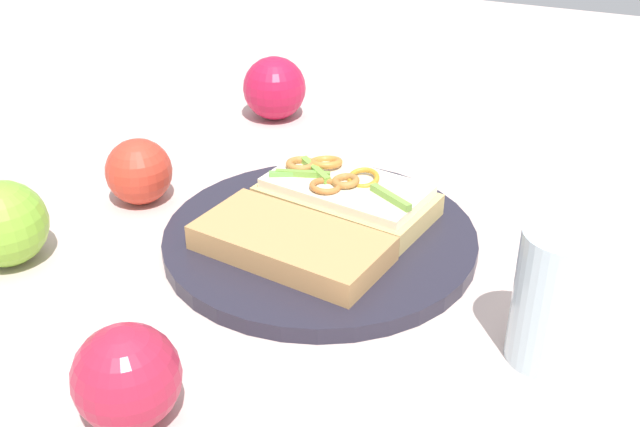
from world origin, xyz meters
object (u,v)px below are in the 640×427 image
(bread_slice_side, at_px, (291,243))
(apple_0, at_px, (274,88))
(apple_3, at_px, (139,171))
(drinking_glass, at_px, (554,298))
(plate, at_px, (320,238))
(sandwich, at_px, (345,195))
(apple_1, at_px, (4,224))
(apple_2, at_px, (127,377))

(bread_slice_side, xyz_separation_m, apple_0, (0.32, 0.17, 0.01))
(apple_3, height_order, drinking_glass, drinking_glass)
(plate, bearing_deg, sandwich, -8.02)
(bread_slice_side, bearing_deg, plate, 89.17)
(apple_3, relative_size, drinking_glass, 0.62)
(plate, relative_size, apple_1, 3.75)
(plate, bearing_deg, drinking_glass, -109.73)
(sandwich, xyz_separation_m, bread_slice_side, (-0.10, 0.02, -0.01))
(plate, height_order, apple_3, apple_3)
(sandwich, relative_size, apple_0, 2.23)
(plate, xyz_separation_m, apple_3, (0.01, 0.21, 0.03))
(plate, xyz_separation_m, apple_0, (0.27, 0.18, 0.03))
(apple_3, bearing_deg, plate, -91.98)
(apple_0, height_order, apple_2, apple_0)
(apple_2, bearing_deg, bread_slice_side, -5.91)
(apple_3, bearing_deg, apple_2, -146.54)
(bread_slice_side, relative_size, apple_2, 2.29)
(sandwich, height_order, apple_0, apple_0)
(apple_1, bearing_deg, apple_3, -17.21)
(apple_0, bearing_deg, plate, -146.21)
(bread_slice_side, height_order, apple_3, apple_3)
(bread_slice_side, height_order, drinking_glass, drinking_glass)
(apple_1, height_order, apple_3, apple_1)
(plate, distance_m, apple_2, 0.27)
(plate, height_order, apple_2, apple_2)
(bread_slice_side, bearing_deg, drinking_glass, 0.90)
(drinking_glass, bearing_deg, apple_1, 96.84)
(apple_2, xyz_separation_m, drinking_glass, (0.19, -0.26, 0.02))
(apple_0, relative_size, apple_2, 1.08)
(apple_2, bearing_deg, apple_1, 60.82)
(bread_slice_side, bearing_deg, apple_1, -150.63)
(apple_2, height_order, apple_3, apple_2)
(plate, xyz_separation_m, apple_1, (-0.14, 0.26, 0.03))
(apple_1, height_order, apple_2, apple_1)
(sandwich, height_order, apple_2, apple_2)
(drinking_glass, bearing_deg, bread_slice_side, 81.83)
(bread_slice_side, bearing_deg, apple_3, 173.91)
(bread_slice_side, relative_size, apple_3, 2.49)
(plate, bearing_deg, apple_0, 33.79)
(sandwich, height_order, drinking_glass, drinking_glass)
(plate, height_order, apple_1, apple_1)
(bread_slice_side, bearing_deg, sandwich, 90.11)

